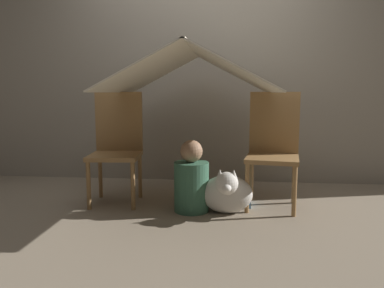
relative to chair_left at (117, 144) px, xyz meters
name	(u,v)px	position (x,y,z in m)	size (l,w,h in m)	color
ground_plane	(190,210)	(0.68, -0.22, -0.52)	(8.80, 8.80, 0.00)	gray
wall_back	(201,65)	(0.68, 0.87, 0.73)	(7.00, 0.05, 2.50)	gray
chair_left	(117,144)	(0.00, 0.00, 0.00)	(0.46, 0.46, 0.97)	olive
chair_right	(273,146)	(1.36, 0.00, 0.00)	(0.48, 0.48, 0.97)	olive
sheet_canopy	(192,70)	(0.68, -0.09, 0.63)	(1.35, 1.31, 0.36)	silver
person_front	(191,181)	(0.69, -0.24, -0.27)	(0.28, 0.28, 0.59)	#38664C
dog	(227,192)	(0.97, -0.29, -0.34)	(0.41, 0.38, 0.39)	silver
floor_cushion	(228,197)	(0.99, 0.01, -0.47)	(0.38, 0.30, 0.10)	#4C7FB2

